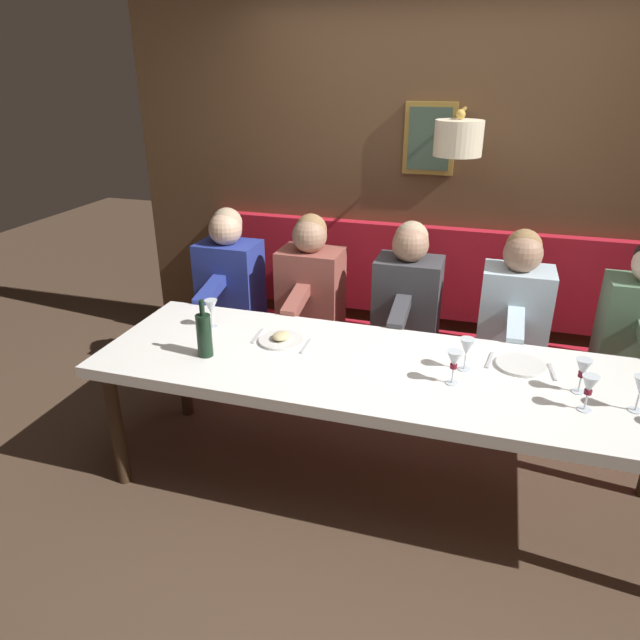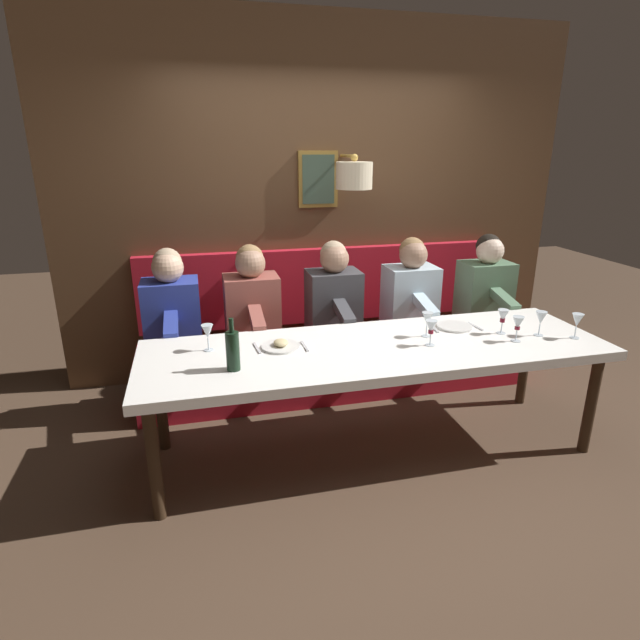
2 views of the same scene
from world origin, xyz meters
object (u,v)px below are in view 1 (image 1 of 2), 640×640
(diner_middle, at_px, (408,290))
(wine_bottle, at_px, (204,335))
(wine_glass_2, at_px, (454,361))
(wine_glass_6, at_px, (583,369))
(diner_near, at_px, (516,301))
(wine_glass_5, at_px, (467,348))
(diner_far, at_px, (310,279))
(wine_glass_1, at_px, (211,308))
(diner_farthest, at_px, (229,271))
(wine_glass_0, at_px, (589,386))
(dining_table, at_px, (385,377))

(diner_middle, relative_size, wine_bottle, 2.64)
(wine_glass_2, distance_m, wine_glass_6, 0.56)
(diner_middle, xyz_separation_m, wine_bottle, (-1.03, 0.86, 0.04))
(diner_near, height_order, wine_glass_5, diner_near)
(diner_far, height_order, wine_glass_1, diner_far)
(wine_glass_6, bearing_deg, wine_glass_2, 98.83)
(wine_glass_6, bearing_deg, wine_glass_1, 85.22)
(diner_far, xyz_separation_m, wine_bottle, (-1.03, 0.22, 0.04))
(diner_middle, xyz_separation_m, diner_farthest, (0.00, 1.21, 0.00))
(wine_glass_1, distance_m, wine_glass_6, 1.90)
(diner_middle, bearing_deg, wine_glass_5, -153.26)
(diner_farthest, height_order, wine_glass_0, diner_farthest)
(wine_glass_0, bearing_deg, wine_bottle, 90.41)
(wine_glass_5, xyz_separation_m, wine_bottle, (-0.23, 1.26, -0.00))
(wine_glass_6, bearing_deg, diner_near, 17.30)
(diner_near, distance_m, wine_glass_1, 1.77)
(wine_glass_2, height_order, wine_glass_6, same)
(diner_far, xyz_separation_m, wine_glass_5, (-0.80, -1.04, 0.04))
(wine_glass_0, bearing_deg, diner_far, 56.69)
(diner_near, distance_m, wine_glass_6, 0.91)
(diner_far, height_order, wine_bottle, diner_far)
(diner_far, height_order, wine_glass_5, diner_far)
(diner_near, distance_m, wine_glass_5, 0.84)
(diner_near, distance_m, wine_glass_0, 1.06)
(diner_middle, xyz_separation_m, diner_far, (0.00, 0.63, 0.00))
(diner_farthest, bearing_deg, wine_glass_6, -112.31)
(diner_farthest, xyz_separation_m, wine_bottle, (-1.03, -0.35, 0.04))
(wine_glass_5, bearing_deg, wine_glass_6, -97.45)
(wine_glass_0, distance_m, wine_glass_5, 0.56)
(diner_near, bearing_deg, wine_bottle, 124.64)
(diner_far, height_order, wine_glass_2, diner_far)
(diner_farthest, distance_m, wine_glass_1, 0.75)
(wine_glass_1, xyz_separation_m, wine_glass_2, (-0.24, -1.34, -0.00))
(diner_farthest, distance_m, wine_bottle, 1.09)
(dining_table, height_order, diner_far, diner_far)
(diner_near, xyz_separation_m, wine_glass_5, (-0.80, 0.23, 0.04))
(wine_glass_1, height_order, wine_bottle, wine_bottle)
(wine_glass_0, bearing_deg, diner_near, 15.38)
(wine_glass_0, relative_size, wine_glass_2, 1.00)
(diner_farthest, xyz_separation_m, wine_glass_6, (-0.87, -2.12, 0.04))
(wine_bottle, bearing_deg, diner_near, -55.36)
(diner_middle, distance_m, wine_glass_2, 1.02)
(dining_table, height_order, wine_glass_2, wine_glass_2)
(dining_table, xyz_separation_m, wine_glass_5, (0.08, -0.37, 0.18))
(diner_far, relative_size, diner_farthest, 1.00)
(wine_glass_0, relative_size, wine_glass_5, 1.00)
(wine_glass_2, relative_size, wine_bottle, 0.55)
(wine_glass_1, bearing_deg, wine_glass_6, -94.78)
(wine_glass_0, relative_size, wine_glass_1, 1.00)
(diner_far, relative_size, wine_glass_2, 4.82)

